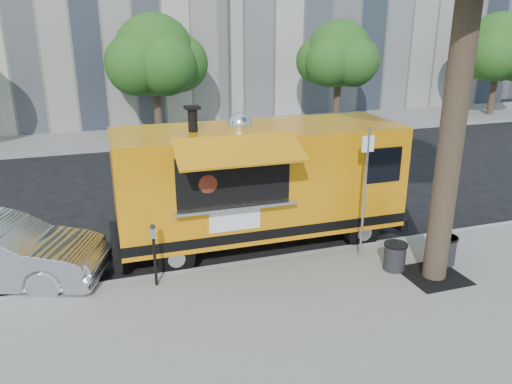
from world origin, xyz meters
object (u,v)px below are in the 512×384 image
far_tree_b (154,55)px  sign_post (365,187)px  far_tree_c (339,54)px  food_truck (258,182)px  parking_meter (154,248)px  trash_bin_right (445,249)px  far_tree_d (499,47)px  trash_bin_left (395,256)px

far_tree_b → sign_post: (2.55, -14.25, -1.98)m
far_tree_c → food_truck: far_tree_c is taller
far_tree_b → far_tree_c: (9.00, -0.30, -0.12)m
parking_meter → food_truck: (2.69, 1.52, 0.65)m
far_tree_c → food_truck: 14.93m
food_truck → trash_bin_right: size_ratio=11.11×
far_tree_c → food_truck: bearing=-124.2°
far_tree_c → far_tree_d: far_tree_d is taller
far_tree_b → far_tree_d: size_ratio=0.97×
far_tree_d → trash_bin_left: (-16.03, -14.87, -3.42)m
far_tree_b → food_truck: bearing=-86.8°
far_tree_d → sign_post: (-16.45, -14.15, -2.04)m
parking_meter → trash_bin_left: 5.08m
trash_bin_right → food_truck: bearing=144.1°
far_tree_c → far_tree_d: bearing=1.1°
trash_bin_left → sign_post: bearing=120.5°
far_tree_c → food_truck: size_ratio=0.74×
far_tree_d → parking_meter: bearing=-146.4°
parking_meter → trash_bin_left: parking_meter is taller
parking_meter → far_tree_d: bearing=33.6°
trash_bin_left → far_tree_b: bearing=101.2°
far_tree_b → far_tree_d: (19.00, -0.10, 0.06)m
sign_post → parking_meter: bearing=177.5°
sign_post → parking_meter: sign_post is taller
far_tree_d → sign_post: far_tree_d is taller
far_tree_c → trash_bin_right: size_ratio=8.22×
far_tree_d → sign_post: 21.79m
far_tree_b → trash_bin_right: 15.98m
far_tree_c → sign_post: bearing=-114.8°
far_tree_b → sign_post: bearing=-79.9°
parking_meter → food_truck: food_truck is taller
far_tree_d → sign_post: size_ratio=1.88×
far_tree_b → far_tree_c: 9.01m
far_tree_b → sign_post: far_tree_b is taller
far_tree_b → trash_bin_right: far_tree_b is taller
far_tree_d → parking_meter: (-21.00, -13.95, -2.91)m
far_tree_b → far_tree_d: far_tree_d is taller
far_tree_c → food_truck: (-8.31, -12.23, -2.09)m
far_tree_c → trash_bin_right: (-4.82, -14.75, -3.23)m
parking_meter → food_truck: 3.16m
far_tree_d → trash_bin_right: 21.33m
far_tree_b → trash_bin_left: bearing=-78.8°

